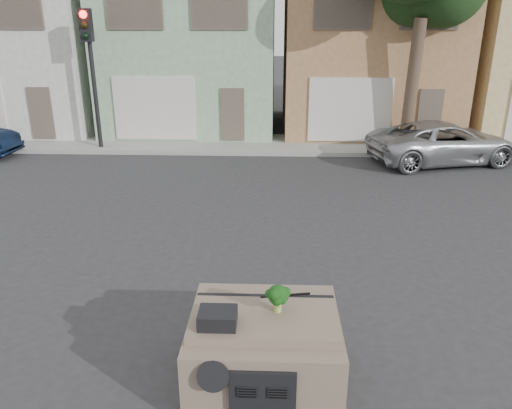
{
  "coord_description": "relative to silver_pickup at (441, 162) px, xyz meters",
  "views": [
    {
      "loc": [
        0.11,
        -8.67,
        4.74
      ],
      "look_at": [
        -0.25,
        0.5,
        1.3
      ],
      "focal_mm": 35.0,
      "sensor_mm": 36.0,
      "label": 1
    }
  ],
  "objects": [
    {
      "name": "townhouse_mint",
      "position": [
        -9.43,
        6.11,
        3.77
      ],
      "size": [
        7.2,
        8.2,
        7.55
      ],
      "primitive_type": "cube",
      "color": "#8EB18D",
      "rests_on": "ground"
    },
    {
      "name": "ground_plane",
      "position": [
        -5.93,
        -8.39,
        0.0
      ],
      "size": [
        120.0,
        120.0,
        0.0
      ],
      "primitive_type": "plane",
      "color": "#303033",
      "rests_on": "ground"
    },
    {
      "name": "wiper_arm",
      "position": [
        -5.65,
        -11.01,
        1.13
      ],
      "size": [
        0.69,
        0.15,
        0.02
      ],
      "primitive_type": "cube",
      "rotation": [
        0.0,
        0.0,
        0.17
      ],
      "color": "black",
      "rests_on": "car_dashboard"
    },
    {
      "name": "tree_near",
      "position": [
        -0.93,
        1.41,
        4.25
      ],
      "size": [
        4.4,
        4.0,
        8.5
      ],
      "primitive_type": "cube",
      "color": "#1C3717",
      "rests_on": "ground"
    },
    {
      "name": "townhouse_tan",
      "position": [
        -1.93,
        6.11,
        3.77
      ],
      "size": [
        7.2,
        8.2,
        7.55
      ],
      "primitive_type": "cube",
      "color": "#A5784F",
      "rests_on": "ground"
    },
    {
      "name": "townhouse_white",
      "position": [
        -16.93,
        6.11,
        3.77
      ],
      "size": [
        7.2,
        8.2,
        7.55
      ],
      "primitive_type": "cube",
      "color": "silver",
      "rests_on": "ground"
    },
    {
      "name": "traffic_signal",
      "position": [
        -12.43,
        1.11,
        2.55
      ],
      "size": [
        0.4,
        0.4,
        5.1
      ],
      "primitive_type": "cube",
      "color": "black",
      "rests_on": "ground"
    },
    {
      "name": "sidewalk",
      "position": [
        -5.93,
        2.11,
        0.07
      ],
      "size": [
        40.0,
        3.0,
        0.15
      ],
      "primitive_type": "cube",
      "color": "gray",
      "rests_on": "ground"
    },
    {
      "name": "silver_pickup",
      "position": [
        0.0,
        0.0,
        0.0
      ],
      "size": [
        5.56,
        3.53,
        1.43
      ],
      "primitive_type": "imported",
      "rotation": [
        0.0,
        0.0,
        1.81
      ],
      "color": "#ABACB1",
      "rests_on": "ground"
    },
    {
      "name": "broccoli",
      "position": [
        -5.76,
        -11.4,
        1.31
      ],
      "size": [
        0.4,
        0.4,
        0.39
      ],
      "primitive_type": "cube",
      "rotation": [
        0.0,
        0.0,
        2.81
      ],
      "color": "#11360E",
      "rests_on": "car_dashboard"
    },
    {
      "name": "car_dashboard",
      "position": [
        -5.93,
        -11.39,
        0.56
      ],
      "size": [
        2.0,
        1.8,
        1.12
      ],
      "primitive_type": "cube",
      "color": "#766454",
      "rests_on": "ground"
    },
    {
      "name": "instrument_hump",
      "position": [
        -6.51,
        -11.74,
        1.22
      ],
      "size": [
        0.48,
        0.38,
        0.2
      ],
      "primitive_type": "cube",
      "color": "black",
      "rests_on": "car_dashboard"
    }
  ]
}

